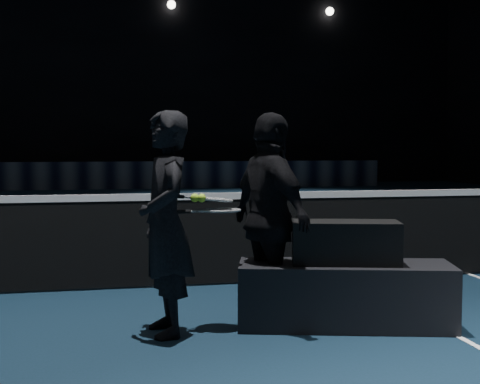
% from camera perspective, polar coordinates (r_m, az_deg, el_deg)
% --- Properties ---
extents(wall_back, '(30.00, 0.00, 30.00)m').
position_cam_1_polar(wall_back, '(24.99, -15.27, 12.07)').
color(wall_back, black).
rests_on(wall_back, ground).
extents(sponsor_backdrop, '(22.00, 0.15, 0.90)m').
position_cam_1_polar(sponsor_backdrop, '(22.26, -15.47, 1.33)').
color(sponsor_backdrop, black).
rests_on(sponsor_backdrop, floor).
extents(fixtures_far, '(20.00, 0.30, 0.30)m').
position_cam_1_polar(fixtures_far, '(25.05, -15.37, 15.54)').
color(fixtures_far, white).
rests_on(fixtures_far, wall_back).
extents(player_bench, '(1.76, 0.96, 0.50)m').
position_cam_1_polar(player_bench, '(5.40, 8.95, -8.66)').
color(player_bench, black).
rests_on(player_bench, floor).
extents(racket_bag, '(0.90, 0.55, 0.33)m').
position_cam_1_polar(racket_bag, '(5.33, 9.00, -4.27)').
color(racket_bag, black).
rests_on(racket_bag, player_bench).
extents(bag_signature, '(0.38, 0.10, 0.11)m').
position_cam_1_polar(bag_signature, '(5.16, 9.71, -4.55)').
color(bag_signature, white).
rests_on(bag_signature, racket_bag).
extents(player_a, '(0.49, 0.67, 1.69)m').
position_cam_1_polar(player_a, '(5.05, -6.37, -2.67)').
color(player_a, black).
rests_on(player_a, floor).
extents(player_b, '(0.70, 1.07, 1.69)m').
position_cam_1_polar(player_b, '(5.30, 2.65, -2.34)').
color(player_b, black).
rests_on(player_b, floor).
extents(racket_lower, '(0.70, 0.31, 0.03)m').
position_cam_1_polar(racket_lower, '(5.16, -1.49, -1.58)').
color(racket_lower, black).
rests_on(racket_lower, player_a).
extents(racket_upper, '(0.71, 0.35, 0.10)m').
position_cam_1_polar(racket_upper, '(5.17, -2.15, -0.63)').
color(racket_upper, black).
rests_on(racket_upper, player_b).
extents(tennis_balls, '(0.12, 0.10, 0.12)m').
position_cam_1_polar(tennis_balls, '(5.10, -3.60, -0.33)').
color(tennis_balls, '#B2EB31').
rests_on(tennis_balls, racket_upper).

